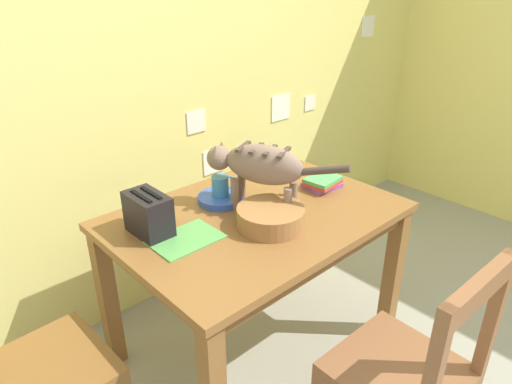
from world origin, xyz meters
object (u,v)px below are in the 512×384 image
object	(u,v)px
book_stack	(322,182)
toaster	(148,214)
dining_table	(256,231)
magazine	(186,239)
saucer_bowl	(221,199)
coffee_mug	(221,186)
wicker_basket	(271,217)
wooden_chair_near	(32,375)
cat	(259,166)
wooden_chair_far	(409,374)

from	to	relation	value
book_stack	toaster	xyz separation A→B (m)	(-0.84, 0.19, 0.06)
dining_table	magazine	world-z (taller)	magazine
saucer_bowl	book_stack	world-z (taller)	book_stack
magazine	toaster	world-z (taller)	toaster
coffee_mug	magazine	world-z (taller)	coffee_mug
toaster	wicker_basket	bearing A→B (deg)	-36.37
dining_table	wooden_chair_near	bearing A→B (deg)	176.84
book_stack	toaster	world-z (taller)	toaster
dining_table	wooden_chair_near	world-z (taller)	wooden_chair_near
magazine	wicker_basket	distance (m)	0.36
wooden_chair_near	toaster	bearing A→B (deg)	99.51
cat	saucer_bowl	size ratio (longest dim) A/B	2.83
toaster	cat	bearing A→B (deg)	-17.72
wooden_chair_far	coffee_mug	bearing A→B (deg)	90.69
dining_table	coffee_mug	world-z (taller)	coffee_mug
book_stack	magazine	bearing A→B (deg)	176.06
coffee_mug	wicker_basket	world-z (taller)	coffee_mug
coffee_mug	wooden_chair_near	world-z (taller)	wooden_chair_near
toaster	coffee_mug	bearing A→B (deg)	3.70
book_stack	wooden_chair_near	world-z (taller)	wooden_chair_near
saucer_bowl	magazine	distance (m)	0.35
saucer_bowl	magazine	bearing A→B (deg)	-152.00
wooden_chair_near	dining_table	bearing A→B (deg)	85.47
coffee_mug	toaster	bearing A→B (deg)	-176.30
book_stack	wicker_basket	distance (m)	0.46
dining_table	wicker_basket	size ratio (longest dim) A/B	4.35
magazine	book_stack	size ratio (longest dim) A/B	1.47
cat	toaster	world-z (taller)	cat
wicker_basket	toaster	distance (m)	0.49
dining_table	magazine	size ratio (longest dim) A/B	4.51
cat	wooden_chair_far	distance (m)	0.97
coffee_mug	wooden_chair_near	size ratio (longest dim) A/B	0.13
wooden_chair_near	book_stack	bearing A→B (deg)	85.15
toaster	dining_table	bearing A→B (deg)	-20.65
coffee_mug	book_stack	bearing A→B (deg)	-25.59
dining_table	wooden_chair_far	size ratio (longest dim) A/B	1.29
dining_table	saucer_bowl	world-z (taller)	saucer_bowl
magazine	book_stack	world-z (taller)	book_stack
magazine	wooden_chair_near	distance (m)	0.70
coffee_mug	wooden_chair_far	xyz separation A→B (m)	(-0.01, -1.01, -0.37)
book_stack	wooden_chair_near	distance (m)	1.44
saucer_bowl	wicker_basket	bearing A→B (deg)	-88.22
cat	wooden_chair_near	size ratio (longest dim) A/B	0.62
cat	coffee_mug	distance (m)	0.23
saucer_bowl	wooden_chair_near	xyz separation A→B (m)	(-0.95, -0.13, -0.30)
book_stack	wooden_chair_near	size ratio (longest dim) A/B	0.19
book_stack	wicker_basket	size ratio (longest dim) A/B	0.65
saucer_bowl	toaster	distance (m)	0.39
saucer_bowl	wooden_chair_far	bearing A→B (deg)	-90.13
wooden_chair_near	coffee_mug	bearing A→B (deg)	96.59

